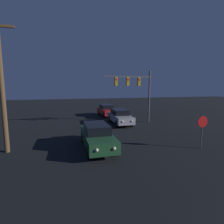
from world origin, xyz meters
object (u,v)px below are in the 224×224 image
Objects in this scene: traffic_signal_mast at (136,87)px; car_near at (97,136)px; car_mid at (120,116)px; car_far at (107,110)px; stop_sign at (202,126)px; utility_pole at (1,82)px.

car_near is at bearing -129.88° from traffic_signal_mast.
car_mid is 5.39m from car_far.
car_near is at bearing 62.25° from car_mid.
car_mid is 0.84× the size of traffic_signal_mast.
car_mid is 9.00m from stop_sign.
traffic_signal_mast is 0.70× the size of utility_pole.
traffic_signal_mast is at bearing 110.10° from car_far.
car_near is at bearing 163.10° from stop_sign.
utility_pole reaches higher than stop_sign.
utility_pole is (-5.40, 0.80, 3.40)m from car_near.
traffic_signal_mast is 9.10m from stop_sign.
traffic_signal_mast is at bearing 28.40° from utility_pole.
car_near is 6.71m from stop_sign.
traffic_signal_mast is 2.68× the size of stop_sign.
stop_sign is (6.39, -1.94, 0.66)m from car_near.
traffic_signal_mast reaches higher than car_far.
traffic_signal_mast is 12.59m from utility_pole.
car_far is 14.84m from utility_pole.
car_near is 6.43m from utility_pole.
car_far is at bearing 51.09° from utility_pole.
car_far is at bearing -86.94° from car_mid.
stop_sign is (2.71, -13.98, 0.66)m from car_far.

